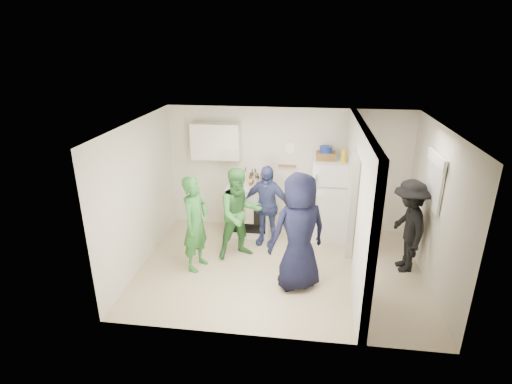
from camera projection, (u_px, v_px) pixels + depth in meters
floor at (280, 269)px, 6.89m from camera, size 4.80×4.80×0.00m
wall_back at (287, 170)px, 8.02m from camera, size 4.80×0.00×4.80m
wall_front at (271, 255)px, 4.87m from camera, size 4.80×0.00×4.80m
wall_left at (139, 195)px, 6.74m from camera, size 0.00×3.40×3.40m
wall_right at (436, 210)px, 6.15m from camera, size 0.00×3.40×3.40m
ceiling at (283, 125)px, 6.00m from camera, size 4.80×4.80×0.00m
partition_pier_back at (351, 183)px, 7.32m from camera, size 0.12×1.20×2.50m
partition_pier_front at (366, 238)px, 5.28m from camera, size 0.12×1.20×2.50m
partition_header at (363, 141)px, 5.92m from camera, size 0.12×1.00×0.40m
stove at (249, 208)px, 8.07m from camera, size 0.86×0.71×1.02m
upper_cabinet at (216, 141)px, 7.80m from camera, size 0.95×0.34×0.70m
fridge at (328, 200)px, 7.75m from camera, size 0.65×0.63×1.58m
wicker_basket at (326, 156)px, 7.50m from camera, size 0.35×0.25×0.15m
blue_bowl at (326, 149)px, 7.45m from camera, size 0.24×0.24×0.11m
yellow_cup_stack_top at (344, 156)px, 7.30m from camera, size 0.09×0.09×0.25m
wall_clock at (290, 149)px, 7.83m from camera, size 0.22×0.02×0.22m
spice_shelf at (287, 166)px, 7.94m from camera, size 0.35×0.08×0.03m
nook_window at (436, 181)px, 6.20m from camera, size 0.03×0.70×0.80m
nook_window_frame at (435, 181)px, 6.20m from camera, size 0.04×0.76×0.86m
nook_valance at (437, 159)px, 6.08m from camera, size 0.04×0.82×0.18m
yellow_cup_stack_stove at (241, 182)px, 7.65m from camera, size 0.09×0.09×0.25m
red_cup at (259, 186)px, 7.65m from camera, size 0.09×0.09×0.12m
person_green_left at (196, 224)px, 6.67m from camera, size 0.55×0.69×1.66m
person_green_center at (240, 214)px, 7.03m from camera, size 1.01×0.94×1.67m
person_denim at (266, 206)px, 7.49m from camera, size 0.99×0.58×1.57m
person_navy at (299, 232)px, 6.11m from camera, size 1.10×0.97×1.90m
person_nook at (408, 226)px, 6.63m from camera, size 0.68×1.08×1.61m
bottle_a at (236, 176)px, 8.00m from camera, size 0.07×0.07×0.24m
bottle_b at (240, 179)px, 7.78m from camera, size 0.06×0.06×0.26m
bottle_c at (246, 175)px, 8.00m from camera, size 0.06×0.06×0.30m
bottle_d at (250, 179)px, 7.80m from camera, size 0.06×0.06×0.27m
bottle_e at (255, 175)px, 7.98m from camera, size 0.08×0.08×0.28m
bottle_f at (258, 179)px, 7.82m from camera, size 0.06×0.06×0.24m
bottle_g at (262, 176)px, 7.95m from camera, size 0.08×0.08×0.27m
bottle_h at (232, 180)px, 7.75m from camera, size 0.06×0.06×0.26m
bottle_i at (252, 176)px, 7.90m from camera, size 0.06×0.06×0.29m
bottle_j at (264, 180)px, 7.72m from camera, size 0.06×0.06×0.27m
bottle_k at (238, 176)px, 7.87m from camera, size 0.07×0.07×0.33m
bottle_l at (256, 181)px, 7.68m from camera, size 0.07×0.07×0.25m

